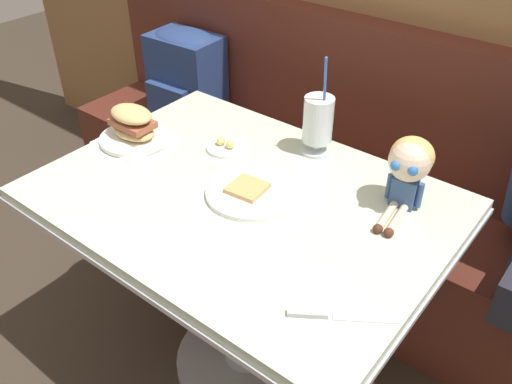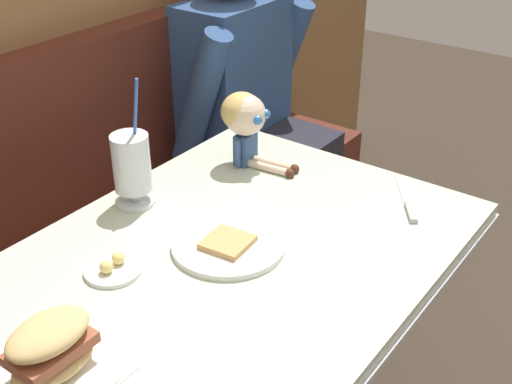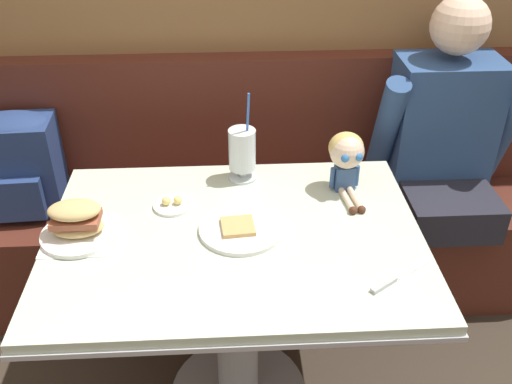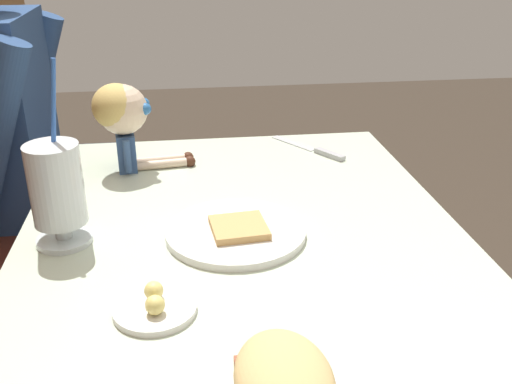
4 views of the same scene
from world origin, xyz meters
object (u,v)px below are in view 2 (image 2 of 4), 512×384
Objects in this scene: milkshake_glass at (132,166)px; diner_patron at (242,85)px; butter_saucer at (113,268)px; toast_plate at (228,244)px; seated_doll at (245,119)px; sandwich_plate at (52,356)px; butter_knife at (409,205)px.

diner_patron reaches higher than milkshake_glass.
diner_patron is (1.01, 0.43, -0.01)m from butter_saucer.
butter_saucer reaches higher than toast_plate.
seated_doll is (0.33, -0.09, 0.03)m from milkshake_glass.
seated_doll reaches higher than sandwich_plate.
toast_plate is 0.79× the size of milkshake_glass.
toast_plate is 1.11× the size of seated_doll.
butter_knife is at bearing -84.28° from seated_doll.
milkshake_glass reaches higher than toast_plate.
milkshake_glass is 0.34m from seated_doll.
diner_patron reaches higher than toast_plate.
milkshake_glass is at bearing 165.26° from seated_doll.
toast_plate is 0.42m from seated_doll.
sandwich_plate reaches higher than butter_knife.
diner_patron is (1.27, 0.57, -0.04)m from sandwich_plate.
diner_patron is at bearing 35.43° from toast_plate.
butter_saucer is at bearing 28.04° from sandwich_plate.
seated_doll is at bearing -14.74° from milkshake_glass.
toast_plate is at bearing -148.38° from seated_doll.
milkshake_glass is 1.43× the size of sandwich_plate.
diner_patron reaches higher than seated_doll.
milkshake_glass is 1.41× the size of seated_doll.
butter_knife is at bearing -15.65° from sandwich_plate.
sandwich_plate is at bearing 164.35° from butter_knife.
seated_doll reaches higher than butter_saucer.
sandwich_plate is 0.89m from butter_knife.
diner_patron reaches higher than butter_saucer.
butter_saucer is (-0.21, 0.14, 0.00)m from toast_plate.
butter_saucer is 1.09m from diner_patron.
seated_doll is at bearing -141.90° from diner_patron.
butter_saucer is 0.54× the size of seated_doll.
sandwich_plate reaches higher than butter_saucer.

